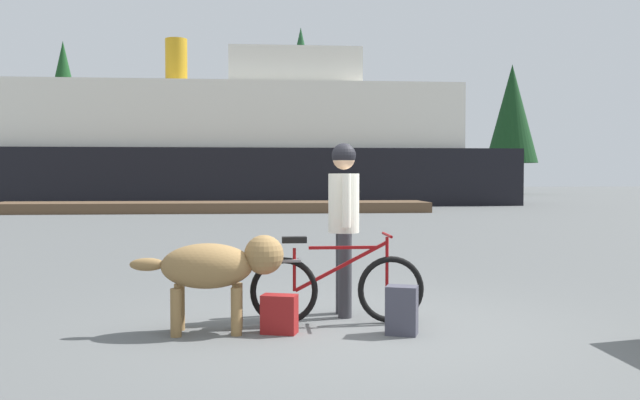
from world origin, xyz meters
name	(u,v)px	position (x,y,z in m)	size (l,w,h in m)	color
ground_plane	(357,330)	(0.00, 0.00, 0.00)	(160.00, 160.00, 0.00)	#595B5B
bicycle	(336,287)	(-0.17, 0.26, 0.37)	(1.71, 0.44, 0.89)	black
person_cyclist	(344,211)	(-0.05, 0.67, 1.09)	(0.32, 0.53, 1.79)	#333338
dog	(218,267)	(-1.30, 0.00, 0.61)	(1.41, 0.49, 0.90)	olive
backpack	(402,310)	(0.38, -0.23, 0.22)	(0.28, 0.20, 0.45)	#3F3F4C
handbag_pannier	(279,314)	(-0.74, -0.09, 0.18)	(0.32, 0.18, 0.36)	maroon
dock_pier	(214,207)	(-2.74, 21.03, 0.20)	(17.03, 2.67, 0.40)	brown
ferry_boat	(244,147)	(-1.73, 28.89, 2.90)	(27.08, 7.09, 8.35)	black
pine_tree_far_left	(64,97)	(-14.48, 42.64, 6.88)	(3.37, 3.37, 10.79)	#4C331E
pine_tree_center	(301,88)	(2.16, 44.68, 7.95)	(4.02, 4.02, 12.46)	#4C331E
pine_tree_far_right	(512,114)	(18.61, 45.28, 6.25)	(3.99, 3.99, 10.07)	#4C331E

